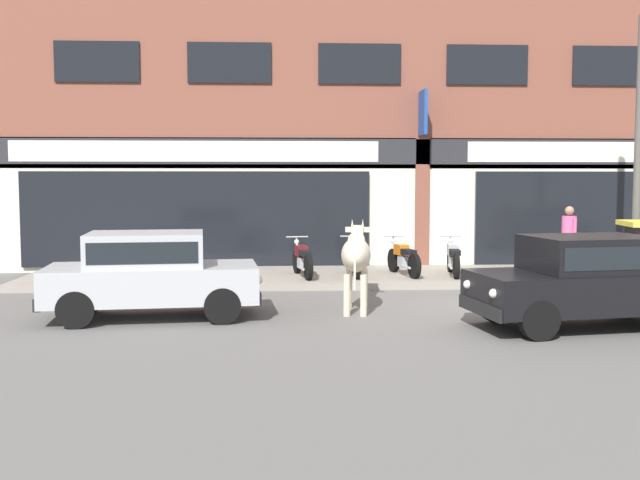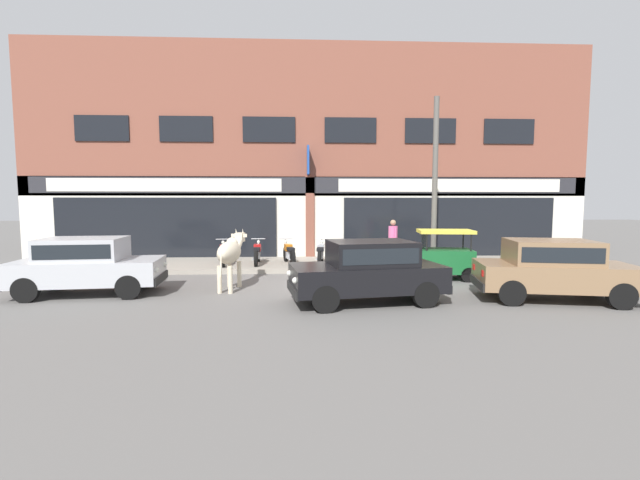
{
  "view_description": "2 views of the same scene",
  "coord_description": "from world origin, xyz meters",
  "px_view_note": "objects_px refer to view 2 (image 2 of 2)",
  "views": [
    {
      "loc": [
        -3.65,
        -13.44,
        2.35
      ],
      "look_at": [
        -2.87,
        1.0,
        1.18
      ],
      "focal_mm": 42.0,
      "sensor_mm": 36.0,
      "label": 1
    },
    {
      "loc": [
        -0.41,
        -11.82,
        2.36
      ],
      "look_at": [
        0.19,
        1.0,
        1.23
      ],
      "focal_mm": 24.0,
      "sensor_mm": 36.0,
      "label": 2
    }
  ],
  "objects_px": {
    "car_0": "(553,267)",
    "auto_rickshaw": "(440,258)",
    "motorcycle_0": "(223,254)",
    "utility_pole": "(435,183)",
    "cow": "(230,253)",
    "pedestrian": "(393,237)",
    "motorcycle_1": "(257,253)",
    "car_1": "(368,268)",
    "motorcycle_2": "(289,253)",
    "car_2": "(87,263)",
    "motorcycle_3": "(321,253)"
  },
  "relations": [
    {
      "from": "car_1",
      "to": "motorcycle_1",
      "type": "height_order",
      "value": "car_1"
    },
    {
      "from": "auto_rickshaw",
      "to": "utility_pole",
      "type": "relative_size",
      "value": 0.36
    },
    {
      "from": "motorcycle_2",
      "to": "utility_pole",
      "type": "bearing_deg",
      "value": -11.84
    },
    {
      "from": "auto_rickshaw",
      "to": "motorcycle_2",
      "type": "height_order",
      "value": "auto_rickshaw"
    },
    {
      "from": "cow",
      "to": "car_0",
      "type": "distance_m",
      "value": 8.12
    },
    {
      "from": "car_0",
      "to": "auto_rickshaw",
      "type": "distance_m",
      "value": 3.48
    },
    {
      "from": "cow",
      "to": "pedestrian",
      "type": "distance_m",
      "value": 6.11
    },
    {
      "from": "car_0",
      "to": "pedestrian",
      "type": "relative_size",
      "value": 2.38
    },
    {
      "from": "auto_rickshaw",
      "to": "motorcycle_1",
      "type": "distance_m",
      "value": 6.37
    },
    {
      "from": "motorcycle_0",
      "to": "utility_pole",
      "type": "distance_m",
      "value": 7.75
    },
    {
      "from": "auto_rickshaw",
      "to": "utility_pole",
      "type": "height_order",
      "value": "utility_pole"
    },
    {
      "from": "car_0",
      "to": "motorcycle_0",
      "type": "distance_m",
      "value": 10.29
    },
    {
      "from": "car_1",
      "to": "motorcycle_0",
      "type": "bearing_deg",
      "value": 128.89
    },
    {
      "from": "motorcycle_2",
      "to": "utility_pole",
      "type": "height_order",
      "value": "utility_pole"
    },
    {
      "from": "motorcycle_1",
      "to": "pedestrian",
      "type": "bearing_deg",
      "value": -5.87
    },
    {
      "from": "car_0",
      "to": "pedestrian",
      "type": "height_order",
      "value": "pedestrian"
    },
    {
      "from": "car_0",
      "to": "motorcycle_3",
      "type": "bearing_deg",
      "value": 134.61
    },
    {
      "from": "car_1",
      "to": "auto_rickshaw",
      "type": "xyz_separation_m",
      "value": [
        2.73,
        3.04,
        -0.15
      ]
    },
    {
      "from": "cow",
      "to": "utility_pole",
      "type": "height_order",
      "value": "utility_pole"
    },
    {
      "from": "car_0",
      "to": "car_2",
      "type": "height_order",
      "value": "same"
    },
    {
      "from": "car_1",
      "to": "utility_pole",
      "type": "xyz_separation_m",
      "value": [
        2.95,
        4.47,
        2.19
      ]
    },
    {
      "from": "cow",
      "to": "motorcycle_1",
      "type": "xyz_separation_m",
      "value": [
        0.34,
        3.77,
        -0.47
      ]
    },
    {
      "from": "car_0",
      "to": "auto_rickshaw",
      "type": "height_order",
      "value": "auto_rickshaw"
    },
    {
      "from": "cow",
      "to": "auto_rickshaw",
      "type": "relative_size",
      "value": 1.04
    },
    {
      "from": "car_0",
      "to": "motorcycle_2",
      "type": "height_order",
      "value": "car_0"
    },
    {
      "from": "auto_rickshaw",
      "to": "motorcycle_1",
      "type": "bearing_deg",
      "value": 157.31
    },
    {
      "from": "car_0",
      "to": "auto_rickshaw",
      "type": "bearing_deg",
      "value": 119.87
    },
    {
      "from": "cow",
      "to": "auto_rickshaw",
      "type": "height_order",
      "value": "cow"
    },
    {
      "from": "motorcycle_1",
      "to": "motorcycle_2",
      "type": "xyz_separation_m",
      "value": [
        1.14,
        0.01,
        0.0
      ]
    },
    {
      "from": "car_0",
      "to": "motorcycle_1",
      "type": "bearing_deg",
      "value": 144.28
    },
    {
      "from": "motorcycle_1",
      "to": "pedestrian",
      "type": "xyz_separation_m",
      "value": [
        4.81,
        -0.49,
        0.6
      ]
    },
    {
      "from": "utility_pole",
      "to": "motorcycle_1",
      "type": "bearing_deg",
      "value": 170.44
    },
    {
      "from": "motorcycle_1",
      "to": "pedestrian",
      "type": "relative_size",
      "value": 1.13
    },
    {
      "from": "cow",
      "to": "car_2",
      "type": "relative_size",
      "value": 0.58
    },
    {
      "from": "car_0",
      "to": "car_1",
      "type": "distance_m",
      "value": 4.46
    },
    {
      "from": "car_2",
      "to": "motorcycle_2",
      "type": "distance_m",
      "value": 6.62
    },
    {
      "from": "car_1",
      "to": "pedestrian",
      "type": "bearing_deg",
      "value": 71.53
    },
    {
      "from": "pedestrian",
      "to": "utility_pole",
      "type": "xyz_separation_m",
      "value": [
        1.28,
        -0.53,
        1.87
      ]
    },
    {
      "from": "car_1",
      "to": "motorcycle_1",
      "type": "bearing_deg",
      "value": 119.79
    },
    {
      "from": "pedestrian",
      "to": "cow",
      "type": "bearing_deg",
      "value": -147.53
    },
    {
      "from": "motorcycle_3",
      "to": "pedestrian",
      "type": "xyz_separation_m",
      "value": [
        2.53,
        -0.42,
        0.6
      ]
    },
    {
      "from": "auto_rickshaw",
      "to": "utility_pole",
      "type": "bearing_deg",
      "value": 81.11
    },
    {
      "from": "car_2",
      "to": "motorcycle_3",
      "type": "xyz_separation_m",
      "value": [
        6.17,
        4.21,
        -0.28
      ]
    },
    {
      "from": "motorcycle_2",
      "to": "car_1",
      "type": "bearing_deg",
      "value": -70.03
    },
    {
      "from": "cow",
      "to": "car_1",
      "type": "xyz_separation_m",
      "value": [
        3.48,
        -1.72,
        -0.19
      ]
    },
    {
      "from": "utility_pole",
      "to": "motorcycle_0",
      "type": "bearing_deg",
      "value": 172.91
    },
    {
      "from": "motorcycle_1",
      "to": "pedestrian",
      "type": "height_order",
      "value": "pedestrian"
    },
    {
      "from": "car_1",
      "to": "auto_rickshaw",
      "type": "height_order",
      "value": "auto_rickshaw"
    },
    {
      "from": "cow",
      "to": "auto_rickshaw",
      "type": "xyz_separation_m",
      "value": [
        6.21,
        1.32,
        -0.35
      ]
    },
    {
      "from": "motorcycle_0",
      "to": "car_2",
      "type": "bearing_deg",
      "value": -122.96
    }
  ]
}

